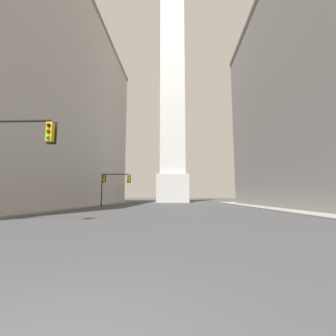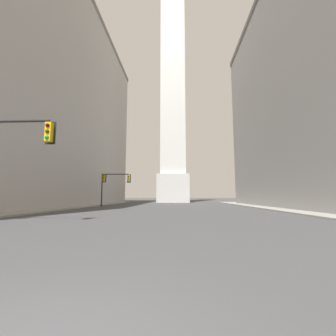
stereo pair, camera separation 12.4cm
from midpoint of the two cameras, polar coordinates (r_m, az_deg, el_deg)
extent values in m
cube|color=gray|center=(27.20, -31.09, -9.23)|extent=(5.00, 68.99, 0.15)
cube|color=gray|center=(25.90, 31.33, -9.37)|extent=(5.00, 68.99, 0.15)
cube|color=#B2AFAA|center=(45.63, -36.01, 14.75)|extent=(25.37, 57.49, 35.04)
cube|color=silver|center=(57.48, 1.21, -5.24)|extent=(7.92, 7.92, 6.97)
cube|color=silver|center=(68.54, 1.13, 25.86)|extent=(6.34, 6.34, 63.87)
cylinder|color=black|center=(15.97, -35.41, 9.67)|extent=(4.83, 0.14, 0.14)
cube|color=yellow|center=(14.46, -27.96, 8.07)|extent=(0.35, 0.35, 1.10)
cube|color=black|center=(14.61, -27.61, 7.90)|extent=(0.58, 0.04, 1.32)
sphere|color=#410907|center=(14.39, -28.25, 9.57)|extent=(0.22, 0.22, 0.22)
sphere|color=#483506|center=(14.30, -28.33, 8.26)|extent=(0.22, 0.22, 0.22)
sphere|color=green|center=(14.22, -28.41, 6.93)|extent=(0.22, 0.22, 0.22)
cylinder|color=black|center=(36.95, -16.58, -5.31)|extent=(0.18, 0.18, 5.09)
cylinder|color=#262626|center=(36.97, -16.72, -9.18)|extent=(0.40, 0.40, 0.10)
cube|color=yellow|center=(36.96, -16.05, -2.46)|extent=(0.35, 0.35, 1.10)
cube|color=black|center=(37.12, -15.95, -2.49)|extent=(0.58, 0.05, 1.32)
sphere|color=#410907|center=(36.81, -16.14, -1.91)|extent=(0.22, 0.22, 0.22)
sphere|color=#483506|center=(36.78, -16.16, -2.44)|extent=(0.22, 0.22, 0.22)
sphere|color=green|center=(36.75, -16.18, -2.97)|extent=(0.22, 0.22, 0.22)
cylinder|color=black|center=(36.47, -13.30, -1.55)|extent=(4.23, 0.14, 0.14)
sphere|color=black|center=(37.10, -16.44, -1.54)|extent=(0.18, 0.18, 0.18)
cube|color=yellow|center=(35.89, -10.08, -2.61)|extent=(0.35, 0.35, 1.10)
cube|color=black|center=(36.07, -10.00, -2.64)|extent=(0.58, 0.05, 1.32)
sphere|color=#410907|center=(35.74, -10.14, -2.05)|extent=(0.22, 0.22, 0.22)
sphere|color=#483506|center=(35.71, -10.15, -2.59)|extent=(0.22, 0.22, 0.22)
sphere|color=green|center=(35.69, -10.17, -3.14)|extent=(0.22, 0.22, 0.22)
camera|label=1|loc=(0.06, -90.10, 0.01)|focal=24.00mm
camera|label=2|loc=(0.06, 89.90, -0.01)|focal=24.00mm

